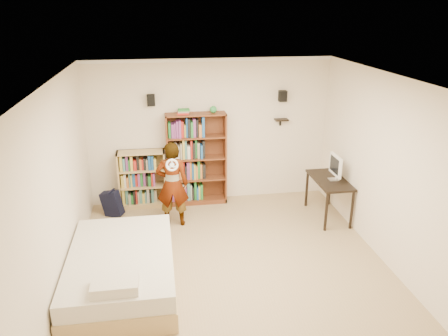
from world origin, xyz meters
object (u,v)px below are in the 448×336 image
at_px(tall_bookshelf, 197,159).
at_px(daybed, 121,265).
at_px(low_bookshelf, 142,179).
at_px(computer_desk, 328,198).
at_px(person, 172,184).

distance_m(tall_bookshelf, daybed, 2.86).
height_order(low_bookshelf, computer_desk, low_bookshelf).
relative_size(tall_bookshelf, person, 1.17).
height_order(tall_bookshelf, daybed, tall_bookshelf).
distance_m(computer_desk, person, 2.76).
relative_size(daybed, person, 1.43).
xyz_separation_m(tall_bookshelf, computer_desk, (2.24, -0.97, -0.51)).
height_order(tall_bookshelf, computer_desk, tall_bookshelf).
distance_m(tall_bookshelf, computer_desk, 2.49).
distance_m(low_bookshelf, person, 1.01).
distance_m(tall_bookshelf, low_bookshelf, 1.08).
bearing_deg(daybed, computer_desk, 23.65).
relative_size(tall_bookshelf, daybed, 0.82).
bearing_deg(low_bookshelf, daybed, -95.52).
bearing_deg(computer_desk, person, 177.17).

